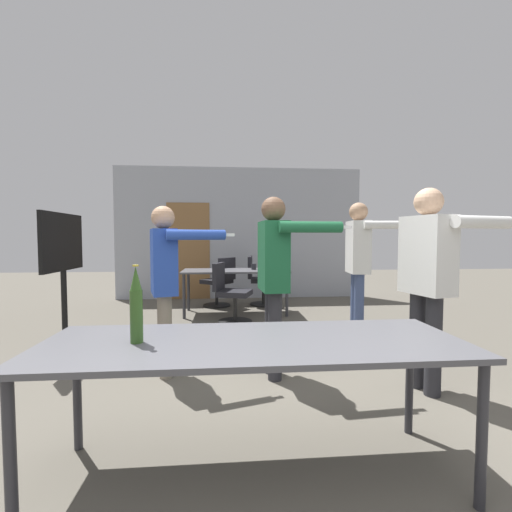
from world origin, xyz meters
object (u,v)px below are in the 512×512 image
at_px(office_chair_far_left, 230,295).
at_px(drink_cup, 254,267).
at_px(person_far_watching, 165,273).
at_px(person_left_plaid, 359,256).
at_px(office_chair_mid_tucked, 220,283).
at_px(office_chair_side_rolled, 260,282).
at_px(person_near_casual, 275,268).
at_px(beer_bottle, 136,306).
at_px(tv_screen, 63,271).
at_px(person_right_polo, 428,269).

height_order(office_chair_far_left, drink_cup, office_chair_far_left).
relative_size(person_far_watching, person_left_plaid, 0.91).
xyz_separation_m(office_chair_mid_tucked, office_chair_side_rolled, (0.77, 0.10, 0.01)).
distance_m(office_chair_far_left, drink_cup, 0.87).
bearing_deg(office_chair_far_left, person_near_casual, 28.01).
xyz_separation_m(person_left_plaid, office_chair_mid_tucked, (-1.85, 2.20, -0.63)).
bearing_deg(person_left_plaid, office_chair_side_rolled, -148.74).
bearing_deg(office_chair_far_left, office_chair_side_rolled, 173.95).
distance_m(office_chair_side_rolled, drink_cup, 0.78).
height_order(office_chair_mid_tucked, beer_bottle, beer_bottle).
xyz_separation_m(person_far_watching, office_chair_mid_tucked, (0.43, 3.21, -0.53)).
bearing_deg(office_chair_far_left, tv_screen, -37.47).
bearing_deg(beer_bottle, person_left_plaid, 48.65).
height_order(tv_screen, office_chair_side_rolled, tv_screen).
xyz_separation_m(tv_screen, drink_cup, (2.27, 1.98, -0.13)).
bearing_deg(person_right_polo, tv_screen, -122.48).
bearing_deg(beer_bottle, person_near_casual, 55.46).
relative_size(tv_screen, person_far_watching, 0.98).
relative_size(person_near_casual, drink_cup, 16.55).
bearing_deg(office_chair_side_rolled, person_right_polo, 23.29).
xyz_separation_m(person_right_polo, person_left_plaid, (0.01, 1.55, 0.03)).
xyz_separation_m(office_chair_mid_tucked, beer_bottle, (-0.33, -4.67, 0.51)).
bearing_deg(person_near_casual, office_chair_far_left, -173.18).
height_order(person_far_watching, office_chair_side_rolled, person_far_watching).
bearing_deg(tv_screen, office_chair_side_rolled, -42.46).
bearing_deg(drink_cup, office_chair_side_rolled, 76.48).
xyz_separation_m(person_near_casual, office_chair_far_left, (-0.40, 2.09, -0.59)).
distance_m(person_far_watching, office_chair_far_left, 2.13).
height_order(person_right_polo, office_chair_side_rolled, person_right_polo).
relative_size(person_right_polo, person_far_watching, 1.07).
bearing_deg(person_left_plaid, tv_screen, -78.02).
xyz_separation_m(person_near_casual, beer_bottle, (-0.91, -1.33, -0.07)).
bearing_deg(person_right_polo, beer_bottle, -80.60).
bearing_deg(person_left_plaid, person_right_polo, 5.73).
relative_size(office_chair_side_rolled, drink_cup, 9.30).
xyz_separation_m(person_near_casual, person_far_watching, (-1.02, 0.13, -0.05)).
bearing_deg(tv_screen, person_near_casual, -109.18).
distance_m(office_chair_mid_tucked, beer_bottle, 4.70).
relative_size(office_chair_far_left, beer_bottle, 2.24).
height_order(person_far_watching, office_chair_mid_tucked, person_far_watching).
relative_size(office_chair_side_rolled, beer_bottle, 2.31).
xyz_separation_m(person_far_watching, office_chair_far_left, (0.63, 1.97, -0.55)).
xyz_separation_m(person_right_polo, beer_bottle, (-2.16, -0.92, -0.09)).
bearing_deg(tv_screen, person_right_polo, -108.89).
bearing_deg(person_right_polo, office_chair_far_left, -160.35).
relative_size(person_near_casual, beer_bottle, 4.11).
bearing_deg(person_left_plaid, drink_cup, -136.41).
bearing_deg(beer_bottle, office_chair_mid_tucked, 86.01).
bearing_deg(beer_bottle, tv_screen, 122.31).
bearing_deg(drink_cup, tv_screen, -138.92).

